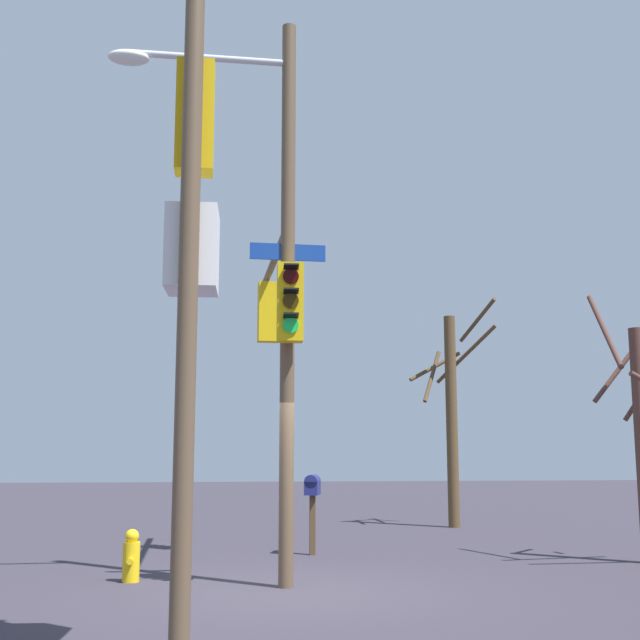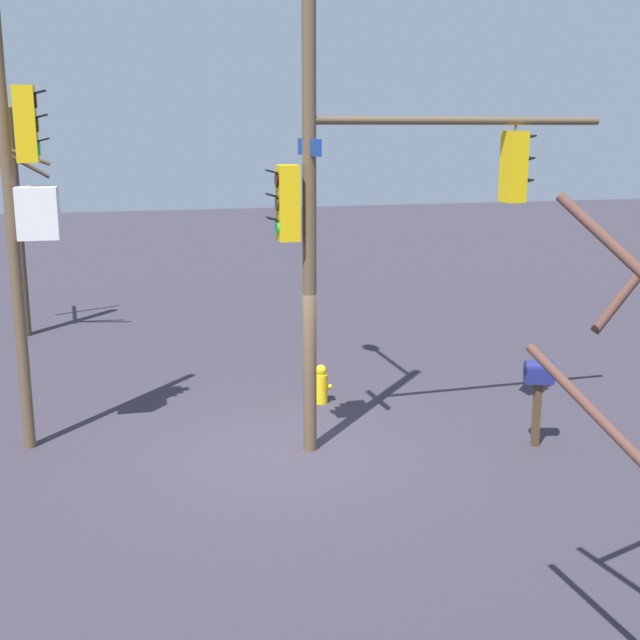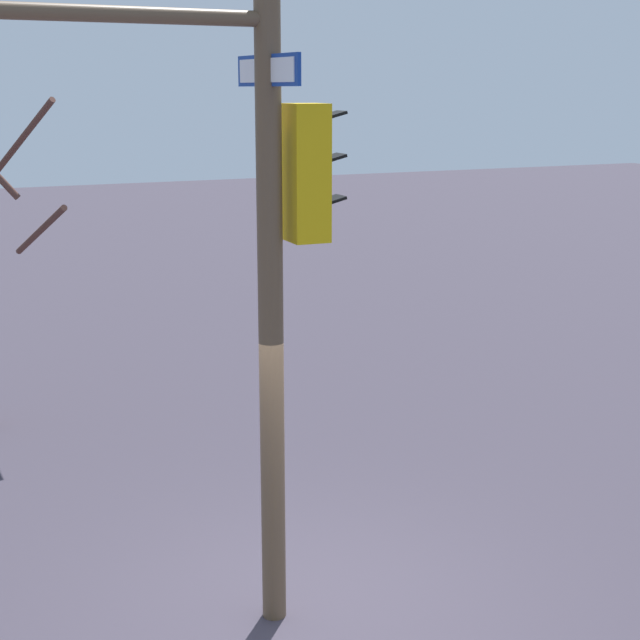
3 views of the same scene
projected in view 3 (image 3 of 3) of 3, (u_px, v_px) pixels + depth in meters
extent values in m
plane|color=#332E39|center=(314.00, 602.00, 8.68)|extent=(80.00, 80.00, 0.00)
cylinder|color=brown|center=(269.00, 147.00, 7.52)|extent=(0.21, 0.21, 8.18)
cube|color=gold|center=(306.00, 173.00, 7.71)|extent=(0.31, 0.37, 1.10)
cylinder|color=#2F0403|center=(325.00, 130.00, 7.69)|extent=(0.04, 0.22, 0.22)
cube|color=black|center=(333.00, 115.00, 7.69)|extent=(0.17, 0.21, 0.06)
cylinder|color=#352504|center=(325.00, 173.00, 7.77)|extent=(0.04, 0.22, 0.22)
cube|color=black|center=(333.00, 157.00, 7.77)|extent=(0.17, 0.21, 0.06)
cylinder|color=#19D147|center=(325.00, 214.00, 7.85)|extent=(0.04, 0.22, 0.22)
cube|color=black|center=(333.00, 199.00, 7.85)|extent=(0.17, 0.21, 0.06)
cube|color=navy|center=(268.00, 70.00, 7.38)|extent=(0.09, 1.10, 0.24)
cube|color=white|center=(266.00, 70.00, 7.37)|extent=(0.06, 1.00, 0.18)
cylinder|color=#53342C|center=(40.00, 231.00, 13.13)|extent=(0.48, 1.84, 0.89)
cylinder|color=#53342C|center=(19.00, 142.00, 12.93)|extent=(0.81, 1.54, 1.21)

